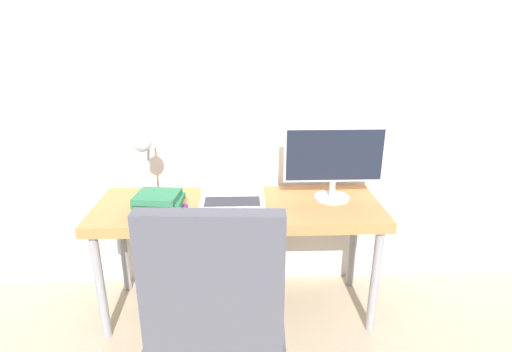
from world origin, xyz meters
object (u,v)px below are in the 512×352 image
laptop (232,194)px  desk_lamp (145,155)px  book_stack (159,203)px  game_controller (156,217)px  monitor (334,160)px  office_chair (217,313)px

laptop → desk_lamp: 0.54m
laptop → book_stack: (-0.39, -0.15, 0.01)m
game_controller → monitor: bearing=15.5°
laptop → desk_lamp: desk_lamp is taller
monitor → desk_lamp: (-1.07, -0.03, 0.05)m
desk_lamp → laptop: bearing=-1.7°
laptop → game_controller: 0.46m
laptop → monitor: monitor is taller
book_stack → game_controller: size_ratio=1.88×
office_chair → game_controller: bearing=119.4°
game_controller → desk_lamp: bearing=109.7°
laptop → desk_lamp: size_ratio=0.88×
monitor → office_chair: (-0.64, -0.89, -0.34)m
game_controller → book_stack: bearing=89.1°
desk_lamp → office_chair: desk_lamp is taller
desk_lamp → game_controller: (0.09, -0.25, -0.27)m
office_chair → game_controller: office_chair is taller
laptop → game_controller: size_ratio=2.54×
laptop → desk_lamp: (-0.48, 0.01, 0.24)m
desk_lamp → office_chair: bearing=-63.2°
laptop → desk_lamp: bearing=178.3°
desk_lamp → book_stack: 0.29m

